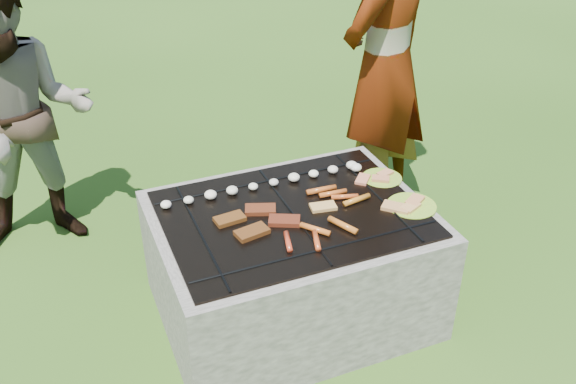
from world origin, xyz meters
The scene contains 10 objects.
lawn centered at (0.00, 0.00, 0.00)m, with size 60.00×60.00×0.00m, color #204210.
fire_pit centered at (0.00, 0.00, 0.28)m, with size 1.30×1.00×0.62m.
mushrooms centered at (0.03, 0.27, 0.63)m, with size 1.07×0.09×0.04m.
pork_slabs centered at (-0.18, -0.01, 0.62)m, with size 0.39×0.28×0.02m.
sausages centered at (0.15, -0.08, 0.63)m, with size 0.55×0.47×0.03m.
bread_on_grate centered at (0.36, -0.05, 0.62)m, with size 0.46×0.43×0.02m.
plate_far centered at (0.56, 0.13, 0.61)m, with size 0.24×0.24×0.03m.
plate_near centered at (0.56, -0.16, 0.61)m, with size 0.24×0.24×0.03m.
cook centered at (0.88, 0.71, 0.97)m, with size 0.71×0.47×1.95m, color gray.
bystander centered at (-1.11, 1.17, 0.79)m, with size 0.77×0.60×1.59m, color gray.
Camera 1 is at (-0.99, -2.34, 2.30)m, focal length 40.00 mm.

